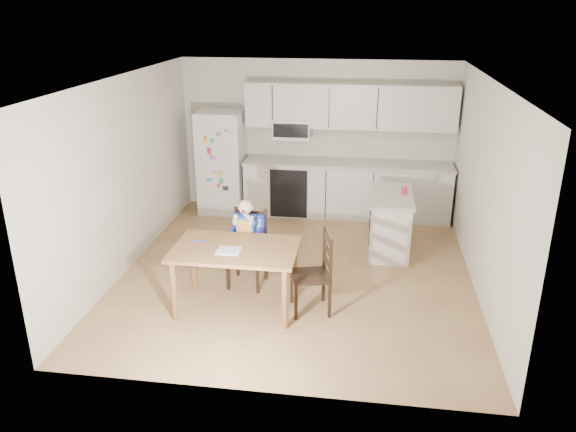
# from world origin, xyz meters

# --- Properties ---
(room) EXTENTS (4.52, 5.01, 2.51)m
(room) POSITION_xyz_m (0.00, 0.48, 1.25)
(room) COLOR #956644
(room) RESTS_ON ground
(refrigerator) EXTENTS (0.72, 0.70, 1.70)m
(refrigerator) POSITION_xyz_m (-1.55, 2.15, 0.85)
(refrigerator) COLOR silver
(refrigerator) RESTS_ON ground
(kitchen_run) EXTENTS (3.37, 0.62, 2.15)m
(kitchen_run) POSITION_xyz_m (0.50, 2.24, 0.88)
(kitchen_run) COLOR silver
(kitchen_run) RESTS_ON ground
(kitchen_island) EXTENTS (0.60, 1.14, 0.84)m
(kitchen_island) POSITION_xyz_m (1.20, 0.87, 0.42)
(kitchen_island) COLOR silver
(kitchen_island) RESTS_ON ground
(red_cup) EXTENTS (0.08, 0.08, 0.10)m
(red_cup) POSITION_xyz_m (1.37, 0.89, 0.89)
(red_cup) COLOR red
(red_cup) RESTS_ON kitchen_island
(dining_table) EXTENTS (1.41, 0.90, 0.75)m
(dining_table) POSITION_xyz_m (-0.58, -1.02, 0.65)
(dining_table) COLOR brown
(dining_table) RESTS_ON ground
(napkin) EXTENTS (0.27, 0.23, 0.01)m
(napkin) POSITION_xyz_m (-0.63, -1.12, 0.76)
(napkin) COLOR silver
(napkin) RESTS_ON dining_table
(toddler_spoon) EXTENTS (0.12, 0.06, 0.02)m
(toddler_spoon) POSITION_xyz_m (-1.03, -0.92, 0.76)
(toddler_spoon) COLOR #2331AB
(toddler_spoon) RESTS_ON dining_table
(chair_booster) EXTENTS (0.46, 0.46, 1.12)m
(chair_booster) POSITION_xyz_m (-0.57, -0.40, 0.68)
(chair_booster) COLOR black
(chair_booster) RESTS_ON ground
(chair_side) EXTENTS (0.52, 0.52, 0.95)m
(chair_side) POSITION_xyz_m (0.36, -0.95, 0.54)
(chair_side) COLOR black
(chair_side) RESTS_ON ground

